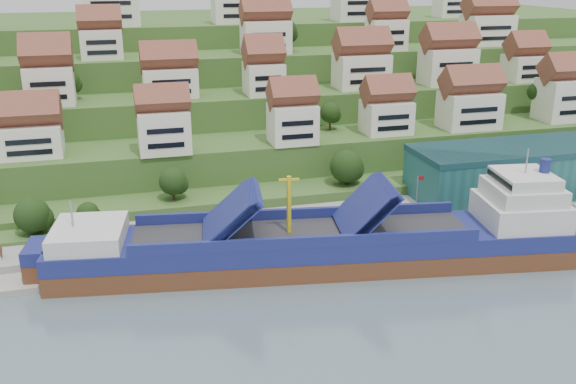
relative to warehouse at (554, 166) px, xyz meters
name	(u,v)px	position (x,y,z in m)	size (l,w,h in m)	color
ground	(341,263)	(-52.00, -17.00, -7.20)	(300.00, 300.00, 0.00)	slate
quay	(413,213)	(-32.00, -2.00, -6.10)	(180.00, 14.00, 2.20)	gray
hillside	(227,88)	(-52.00, 86.55, 3.46)	(260.00, 128.00, 31.00)	#2D4C1E
hillside_village	(260,61)	(-51.11, 44.16, 17.32)	(157.22, 65.47, 29.73)	silver
hillside_trees	(249,112)	(-57.62, 27.21, 8.97)	(139.50, 62.70, 29.94)	#1D3712
warehouse	(554,166)	(0.00, 0.00, 0.00)	(60.00, 15.00, 10.00)	#205756
flagpole	(417,194)	(-33.89, -7.00, -0.32)	(1.28, 0.16, 8.00)	gray
cargo_ship	(329,245)	(-54.10, -17.20, -3.74)	(83.73, 25.18, 18.41)	#59301B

